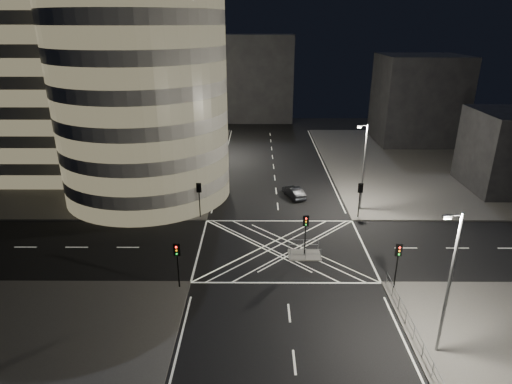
{
  "coord_description": "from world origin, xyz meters",
  "views": [
    {
      "loc": [
        -2.37,
        -36.51,
        20.4
      ],
      "look_at": [
        -2.57,
        7.09,
        3.0
      ],
      "focal_mm": 30.0,
      "sensor_mm": 36.0,
      "label": 1
    }
  ],
  "objects_px": {
    "traffic_signal_island": "(306,228)",
    "street_lamp_left_far": "(213,123)",
    "traffic_signal_fr": "(360,194)",
    "traffic_signal_fl": "(199,194)",
    "traffic_signal_nr": "(398,258)",
    "street_lamp_left_near": "(198,157)",
    "central_island": "(304,255)",
    "street_lamp_right_near": "(449,281)",
    "traffic_signal_nl": "(177,257)",
    "sedan": "(294,192)",
    "street_lamp_right_far": "(363,165)"
  },
  "relations": [
    {
      "from": "traffic_signal_island",
      "to": "street_lamp_left_near",
      "type": "relative_size",
      "value": 0.4
    },
    {
      "from": "traffic_signal_fr",
      "to": "street_lamp_left_near",
      "type": "bearing_deg",
      "value": 164.08
    },
    {
      "from": "street_lamp_left_near",
      "to": "traffic_signal_island",
      "type": "bearing_deg",
      "value": -49.73
    },
    {
      "from": "central_island",
      "to": "traffic_signal_nr",
      "type": "xyz_separation_m",
      "value": [
        6.8,
        -5.3,
        2.84
      ]
    },
    {
      "from": "street_lamp_left_near",
      "to": "street_lamp_right_near",
      "type": "relative_size",
      "value": 1.0
    },
    {
      "from": "street_lamp_left_far",
      "to": "street_lamp_right_near",
      "type": "height_order",
      "value": "same"
    },
    {
      "from": "traffic_signal_nl",
      "to": "traffic_signal_nr",
      "type": "bearing_deg",
      "value": 0.0
    },
    {
      "from": "central_island",
      "to": "traffic_signal_fr",
      "type": "xyz_separation_m",
      "value": [
        6.8,
        8.3,
        2.84
      ]
    },
    {
      "from": "traffic_signal_nl",
      "to": "traffic_signal_nr",
      "type": "height_order",
      "value": "same"
    },
    {
      "from": "traffic_signal_fr",
      "to": "street_lamp_right_near",
      "type": "bearing_deg",
      "value": -88.25
    },
    {
      "from": "traffic_signal_island",
      "to": "street_lamp_right_near",
      "type": "xyz_separation_m",
      "value": [
        7.44,
        -12.5,
        2.63
      ]
    },
    {
      "from": "street_lamp_left_near",
      "to": "street_lamp_right_far",
      "type": "height_order",
      "value": "same"
    },
    {
      "from": "street_lamp_left_near",
      "to": "traffic_signal_fr",
      "type": "bearing_deg",
      "value": -15.92
    },
    {
      "from": "traffic_signal_nr",
      "to": "sedan",
      "type": "relative_size",
      "value": 0.95
    },
    {
      "from": "traffic_signal_fl",
      "to": "traffic_signal_island",
      "type": "height_order",
      "value": "same"
    },
    {
      "from": "traffic_signal_nl",
      "to": "traffic_signal_island",
      "type": "bearing_deg",
      "value": 26.14
    },
    {
      "from": "traffic_signal_fr",
      "to": "traffic_signal_nr",
      "type": "xyz_separation_m",
      "value": [
        0.0,
        -13.6,
        0.0
      ]
    },
    {
      "from": "street_lamp_left_near",
      "to": "street_lamp_right_near",
      "type": "distance_m",
      "value": 32.13
    },
    {
      "from": "traffic_signal_island",
      "to": "traffic_signal_fl",
      "type": "bearing_deg",
      "value": 142.46
    },
    {
      "from": "traffic_signal_nl",
      "to": "street_lamp_right_far",
      "type": "xyz_separation_m",
      "value": [
        18.24,
        15.8,
        2.63
      ]
    },
    {
      "from": "traffic_signal_fl",
      "to": "street_lamp_right_far",
      "type": "height_order",
      "value": "street_lamp_right_far"
    },
    {
      "from": "traffic_signal_fl",
      "to": "street_lamp_left_near",
      "type": "relative_size",
      "value": 0.4
    },
    {
      "from": "traffic_signal_fr",
      "to": "street_lamp_right_near",
      "type": "height_order",
      "value": "street_lamp_right_near"
    },
    {
      "from": "traffic_signal_island",
      "to": "sedan",
      "type": "distance_m",
      "value": 14.49
    },
    {
      "from": "street_lamp_left_near",
      "to": "street_lamp_left_far",
      "type": "bearing_deg",
      "value": 90.0
    },
    {
      "from": "sedan",
      "to": "street_lamp_right_near",
      "type": "bearing_deg",
      "value": 84.58
    },
    {
      "from": "traffic_signal_nr",
      "to": "traffic_signal_island",
      "type": "distance_m",
      "value": 8.62
    },
    {
      "from": "central_island",
      "to": "street_lamp_right_far",
      "type": "relative_size",
      "value": 0.3
    },
    {
      "from": "traffic_signal_nr",
      "to": "sedan",
      "type": "bearing_deg",
      "value": 108.84
    },
    {
      "from": "traffic_signal_island",
      "to": "street_lamp_right_near",
      "type": "relative_size",
      "value": 0.4
    },
    {
      "from": "street_lamp_left_near",
      "to": "street_lamp_left_far",
      "type": "distance_m",
      "value": 18.0
    },
    {
      "from": "traffic_signal_nr",
      "to": "street_lamp_left_far",
      "type": "distance_m",
      "value": 41.15
    },
    {
      "from": "traffic_signal_fr",
      "to": "street_lamp_left_near",
      "type": "relative_size",
      "value": 0.4
    },
    {
      "from": "central_island",
      "to": "traffic_signal_nr",
      "type": "distance_m",
      "value": 9.08
    },
    {
      "from": "traffic_signal_island",
      "to": "street_lamp_left_far",
      "type": "xyz_separation_m",
      "value": [
        -11.44,
        31.5,
        2.63
      ]
    },
    {
      "from": "street_lamp_left_near",
      "to": "street_lamp_left_far",
      "type": "height_order",
      "value": "same"
    },
    {
      "from": "sedan",
      "to": "street_lamp_left_near",
      "type": "bearing_deg",
      "value": -16.63
    },
    {
      "from": "street_lamp_right_far",
      "to": "street_lamp_right_near",
      "type": "xyz_separation_m",
      "value": [
        0.0,
        -23.0,
        0.0
      ]
    },
    {
      "from": "traffic_signal_fl",
      "to": "traffic_signal_nr",
      "type": "distance_m",
      "value": 22.24
    },
    {
      "from": "traffic_signal_island",
      "to": "street_lamp_left_far",
      "type": "height_order",
      "value": "street_lamp_left_far"
    },
    {
      "from": "street_lamp_right_near",
      "to": "traffic_signal_nr",
      "type": "bearing_deg",
      "value": 95.04
    },
    {
      "from": "central_island",
      "to": "street_lamp_right_near",
      "type": "relative_size",
      "value": 0.3
    },
    {
      "from": "traffic_signal_nr",
      "to": "street_lamp_left_near",
      "type": "height_order",
      "value": "street_lamp_left_near"
    },
    {
      "from": "central_island",
      "to": "street_lamp_left_far",
      "type": "bearing_deg",
      "value": 109.95
    },
    {
      "from": "street_lamp_left_far",
      "to": "sedan",
      "type": "bearing_deg",
      "value": -56.11
    },
    {
      "from": "traffic_signal_fl",
      "to": "street_lamp_right_far",
      "type": "distance_m",
      "value": 18.55
    },
    {
      "from": "traffic_signal_nl",
      "to": "street_lamp_left_far",
      "type": "relative_size",
      "value": 0.4
    },
    {
      "from": "traffic_signal_fr",
      "to": "traffic_signal_fl",
      "type": "bearing_deg",
      "value": 180.0
    },
    {
      "from": "traffic_signal_nl",
      "to": "street_lamp_right_far",
      "type": "relative_size",
      "value": 0.4
    },
    {
      "from": "traffic_signal_nr",
      "to": "traffic_signal_fr",
      "type": "bearing_deg",
      "value": 90.0
    }
  ]
}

